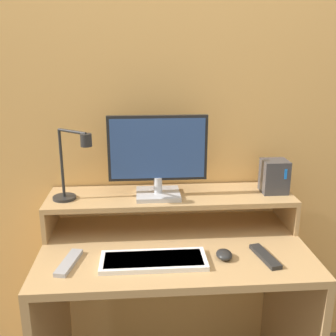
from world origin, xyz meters
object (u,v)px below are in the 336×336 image
keyboard (154,260)px  remote_control (69,263)px  desk_lamp (72,168)px  remote_secondary (265,256)px  mouse (224,255)px  monitor (158,156)px  router_dock (274,176)px

keyboard → remote_control: 0.31m
desk_lamp → remote_secondary: size_ratio=1.66×
keyboard → mouse: bearing=2.6°
desk_lamp → remote_control: size_ratio=1.63×
mouse → remote_secondary: (0.16, -0.01, -0.01)m
monitor → desk_lamp: monitor is taller
monitor → remote_secondary: (0.39, -0.29, -0.33)m
desk_lamp → remote_secondary: 0.84m
router_dock → mouse: size_ratio=1.90×
router_dock → remote_secondary: 0.40m
mouse → keyboard: bearing=-177.4°
router_dock → remote_secondary: router_dock is taller
keyboard → router_dock: bearing=29.4°
desk_lamp → router_dock: desk_lamp is taller
router_dock → keyboard: (-0.55, -0.31, -0.22)m
remote_secondary → desk_lamp: bearing=161.3°
router_dock → remote_control: bearing=-160.9°
monitor → remote_control: monitor is taller
keyboard → remote_control: bearing=178.0°
remote_secondary → mouse: bearing=176.2°
desk_lamp → keyboard: desk_lamp is taller
remote_control → mouse: bearing=0.1°
router_dock → keyboard: router_dock is taller
monitor → remote_secondary: 0.59m
router_dock → remote_control: router_dock is taller
router_dock → desk_lamp: bearing=-176.4°
keyboard → remote_control: (-0.31, 0.01, -0.00)m
router_dock → keyboard: size_ratio=0.37×
keyboard → monitor: bearing=83.6°
monitor → keyboard: bearing=-96.4°
desk_lamp → router_dock: bearing=3.6°
monitor → keyboard: monitor is taller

